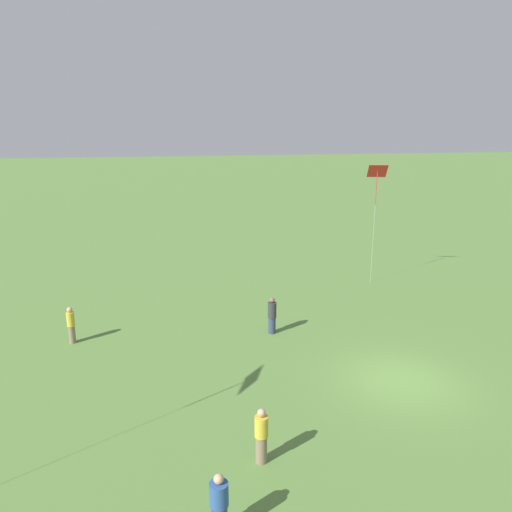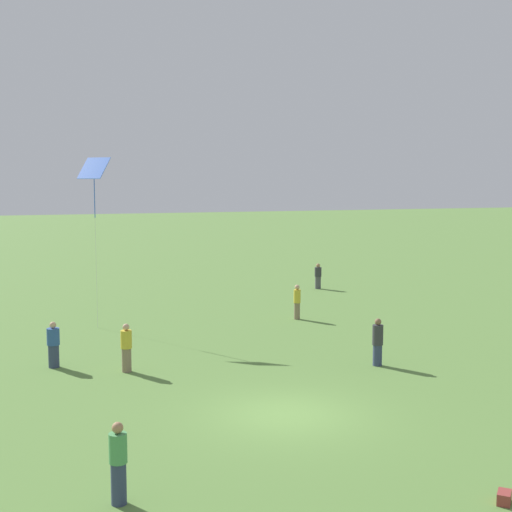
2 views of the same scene
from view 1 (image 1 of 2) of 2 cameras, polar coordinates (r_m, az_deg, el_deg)
ground_plane at (r=20.21m, az=16.28°, el=-13.53°), size 240.00×240.00×0.00m
person_0 at (r=23.02m, az=1.85°, el=-6.82°), size 0.41×0.41×1.74m
person_1 at (r=23.50m, az=-20.37°, el=-7.39°), size 0.45×0.45×1.68m
person_4 at (r=13.12m, az=-4.23°, el=-26.55°), size 0.60×0.60×1.67m
person_6 at (r=15.10m, az=0.62°, el=-19.88°), size 0.49×0.49×1.72m
kite_2 at (r=29.83m, az=13.69°, el=9.07°), size 1.25×1.05×7.06m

